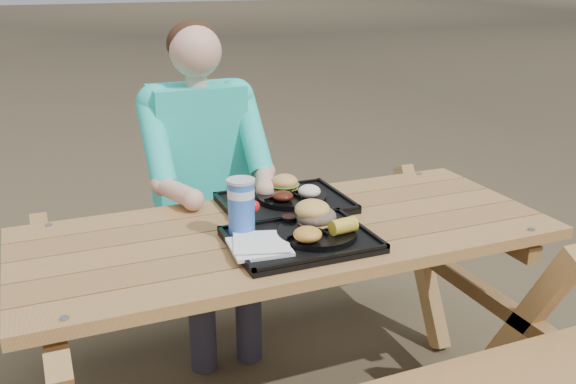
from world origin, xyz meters
name	(u,v)px	position (x,y,z in m)	size (l,w,h in m)	color
picnic_table	(288,324)	(0.00, 0.00, 0.38)	(1.80, 1.49, 0.75)	#999999
tray_near	(301,241)	(-0.01, -0.14, 0.76)	(0.45, 0.35, 0.02)	black
tray_far	(285,204)	(0.07, 0.20, 0.76)	(0.45, 0.35, 0.02)	black
plate_near	(317,233)	(0.04, -0.14, 0.78)	(0.26, 0.26, 0.02)	black
plate_far	(292,197)	(0.10, 0.21, 0.78)	(0.26, 0.26, 0.02)	black
napkin_stack	(259,245)	(-0.16, -0.16, 0.78)	(0.18, 0.18, 0.02)	white
soda_cup	(241,208)	(-0.17, -0.03, 0.86)	(0.09, 0.09, 0.17)	blue
condiment_bbq	(289,221)	(-0.01, -0.02, 0.79)	(0.05, 0.05, 0.03)	black
condiment_mustard	(304,218)	(0.05, -0.01, 0.78)	(0.05, 0.05, 0.03)	yellow
sandwich	(317,206)	(0.06, -0.09, 0.85)	(0.12, 0.12, 0.13)	#E3AD50
mac_cheese	(308,234)	(-0.02, -0.21, 0.81)	(0.09, 0.09, 0.04)	gold
corn_cob	(343,226)	(0.11, -0.19, 0.81)	(0.08, 0.08, 0.05)	yellow
cutlery_far	(240,205)	(-0.10, 0.22, 0.77)	(0.03, 0.17, 0.01)	black
burger	(285,178)	(0.10, 0.26, 0.84)	(0.10, 0.10, 0.09)	#E09F4F
baked_beans	(283,196)	(0.05, 0.16, 0.81)	(0.08, 0.08, 0.03)	#45160D
potato_salad	(309,191)	(0.15, 0.15, 0.81)	(0.08, 0.08, 0.05)	white
diner	(202,198)	(-0.12, 0.70, 0.64)	(0.48, 0.84, 1.28)	teal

